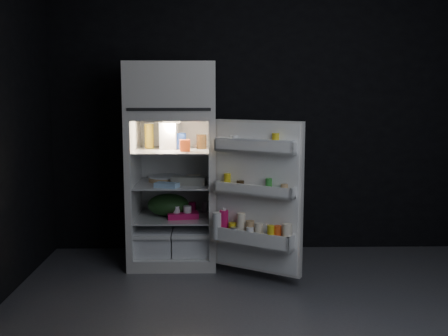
{
  "coord_description": "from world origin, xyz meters",
  "views": [
    {
      "loc": [
        -0.45,
        -3.33,
        1.52
      ],
      "look_at": [
        -0.36,
        1.0,
        0.9
      ],
      "focal_mm": 42.0,
      "sensor_mm": 36.0,
      "label": 1
    }
  ],
  "objects_px": {
    "egg_carton": "(189,181)",
    "yogurt_tray": "(183,215)",
    "refrigerator": "(173,157)",
    "fridge_door": "(256,200)",
    "milk_jug": "(169,136)"
  },
  "relations": [
    {
      "from": "fridge_door",
      "to": "yogurt_tray",
      "type": "xyz_separation_m",
      "value": [
        -0.61,
        0.44,
        -0.23
      ]
    },
    {
      "from": "egg_carton",
      "to": "fridge_door",
      "type": "bearing_deg",
      "value": -28.59
    },
    {
      "from": "milk_jug",
      "to": "egg_carton",
      "type": "relative_size",
      "value": 0.8
    },
    {
      "from": "refrigerator",
      "to": "yogurt_tray",
      "type": "bearing_deg",
      "value": -55.06
    },
    {
      "from": "fridge_door",
      "to": "milk_jug",
      "type": "height_order",
      "value": "fridge_door"
    },
    {
      "from": "milk_jug",
      "to": "yogurt_tray",
      "type": "relative_size",
      "value": 0.89
    },
    {
      "from": "milk_jug",
      "to": "refrigerator",
      "type": "bearing_deg",
      "value": 19.26
    },
    {
      "from": "milk_jug",
      "to": "yogurt_tray",
      "type": "bearing_deg",
      "value": -40.01
    },
    {
      "from": "egg_carton",
      "to": "yogurt_tray",
      "type": "distance_m",
      "value": 0.31
    },
    {
      "from": "egg_carton",
      "to": "yogurt_tray",
      "type": "height_order",
      "value": "egg_carton"
    },
    {
      "from": "refrigerator",
      "to": "egg_carton",
      "type": "height_order",
      "value": "refrigerator"
    },
    {
      "from": "refrigerator",
      "to": "fridge_door",
      "type": "bearing_deg",
      "value": -39.43
    },
    {
      "from": "fridge_door",
      "to": "yogurt_tray",
      "type": "height_order",
      "value": "fridge_door"
    },
    {
      "from": "refrigerator",
      "to": "egg_carton",
      "type": "xyz_separation_m",
      "value": [
        0.15,
        -0.13,
        -0.19
      ]
    },
    {
      "from": "refrigerator",
      "to": "yogurt_tray",
      "type": "xyz_separation_m",
      "value": [
        0.09,
        -0.13,
        -0.5
      ]
    }
  ]
}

